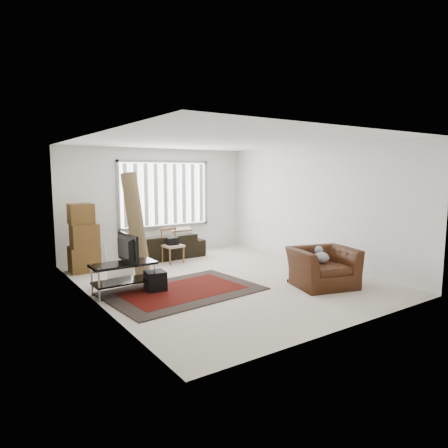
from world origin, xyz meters
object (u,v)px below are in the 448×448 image
object	(u,v)px
sofa	(162,243)
armchair	(323,264)
moving_boxes	(83,240)
side_chair	(172,244)
tv_stand	(124,272)

from	to	relation	value
sofa	armchair	size ratio (longest dim) A/B	1.54
armchair	moving_boxes	bearing A→B (deg)	148.74
sofa	side_chair	distance (m)	0.55
sofa	side_chair	size ratio (longest dim) A/B	2.55
tv_stand	armchair	xyz separation A→B (m)	(3.23, -1.65, 0.02)
tv_stand	sofa	size ratio (longest dim) A/B	0.54
moving_boxes	sofa	distance (m)	1.97
side_chair	armchair	world-z (taller)	armchair
moving_boxes	sofa	xyz separation A→B (m)	(1.94, 0.23, -0.28)
side_chair	armchair	bearing A→B (deg)	-69.78
sofa	moving_boxes	bearing A→B (deg)	5.68
moving_boxes	armchair	xyz separation A→B (m)	(3.36, -3.65, -0.26)
tv_stand	moving_boxes	xyz separation A→B (m)	(-0.13, 2.00, 0.28)
tv_stand	armchair	bearing A→B (deg)	-27.05
tv_stand	armchair	world-z (taller)	armchair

